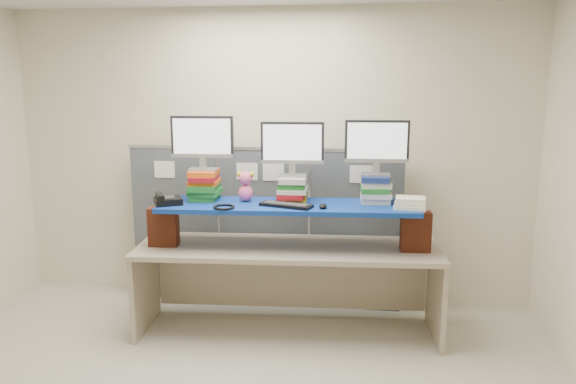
% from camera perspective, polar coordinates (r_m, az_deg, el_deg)
% --- Properties ---
extents(room, '(5.00, 4.00, 2.80)m').
position_cam_1_polar(room, '(3.50, -7.99, -1.10)').
color(room, beige).
rests_on(room, ground).
extents(cubicle_partition, '(2.60, 0.06, 1.53)m').
position_cam_1_polar(cubicle_partition, '(5.33, -2.46, -3.52)').
color(cubicle_partition, '#474C53').
rests_on(cubicle_partition, ground).
extents(desk, '(2.58, 0.93, 0.77)m').
position_cam_1_polar(desk, '(4.77, 0.00, -7.31)').
color(desk, tan).
rests_on(desk, ground).
extents(brick_pier_left, '(0.25, 0.15, 0.33)m').
position_cam_1_polar(brick_pier_left, '(4.81, -12.53, -3.46)').
color(brick_pier_left, maroon).
rests_on(brick_pier_left, desk).
extents(brick_pier_right, '(0.25, 0.15, 0.33)m').
position_cam_1_polar(brick_pier_right, '(4.67, 12.83, -3.93)').
color(brick_pier_right, maroon).
rests_on(brick_pier_right, desk).
extents(blue_board, '(2.16, 0.69, 0.04)m').
position_cam_1_polar(blue_board, '(4.63, 0.00, -1.45)').
color(blue_board, navy).
rests_on(blue_board, brick_pier_left).
extents(book_stack_left, '(0.27, 0.33, 0.25)m').
position_cam_1_polar(book_stack_left, '(4.82, -8.49, 0.71)').
color(book_stack_left, '#1D6E24').
rests_on(book_stack_left, blue_board).
extents(book_stack_center, '(0.26, 0.32, 0.21)m').
position_cam_1_polar(book_stack_center, '(4.72, 0.43, 0.32)').
color(book_stack_center, gold).
rests_on(book_stack_center, blue_board).
extents(book_stack_right, '(0.26, 0.31, 0.23)m').
position_cam_1_polar(book_stack_right, '(4.73, 8.88, 0.35)').
color(book_stack_right, '#B9B7B0').
rests_on(book_stack_right, blue_board).
extents(monitor_left, '(0.53, 0.16, 0.46)m').
position_cam_1_polar(monitor_left, '(4.76, -8.70, 5.28)').
color(monitor_left, '#97979B').
rests_on(monitor_left, book_stack_left).
extents(monitor_center, '(0.53, 0.16, 0.46)m').
position_cam_1_polar(monitor_center, '(4.66, 0.44, 4.72)').
color(monitor_center, '#97979B').
rests_on(monitor_center, book_stack_center).
extents(monitor_right, '(0.53, 0.16, 0.46)m').
position_cam_1_polar(monitor_right, '(4.67, 9.01, 4.82)').
color(monitor_right, '#97979B').
rests_on(monitor_right, book_stack_right).
extents(keyboard, '(0.45, 0.26, 0.03)m').
position_cam_1_polar(keyboard, '(4.53, -0.18, -1.33)').
color(keyboard, black).
rests_on(keyboard, blue_board).
extents(mouse, '(0.10, 0.13, 0.03)m').
position_cam_1_polar(mouse, '(4.48, 3.57, -1.43)').
color(mouse, black).
rests_on(mouse, blue_board).
extents(desk_phone, '(0.28, 0.27, 0.09)m').
position_cam_1_polar(desk_phone, '(4.71, -12.19, -0.82)').
color(desk_phone, black).
rests_on(desk_phone, blue_board).
extents(headset, '(0.21, 0.21, 0.02)m').
position_cam_1_polar(headset, '(4.50, -6.51, -1.52)').
color(headset, black).
rests_on(headset, blue_board).
extents(plush_toy, '(0.15, 0.11, 0.26)m').
position_cam_1_polar(plush_toy, '(4.71, -4.32, 0.61)').
color(plush_toy, '#F45D98').
rests_on(plush_toy, blue_board).
extents(binder_stack, '(0.27, 0.23, 0.09)m').
position_cam_1_polar(binder_stack, '(4.56, 12.33, -1.11)').
color(binder_stack, white).
rests_on(binder_stack, blue_board).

